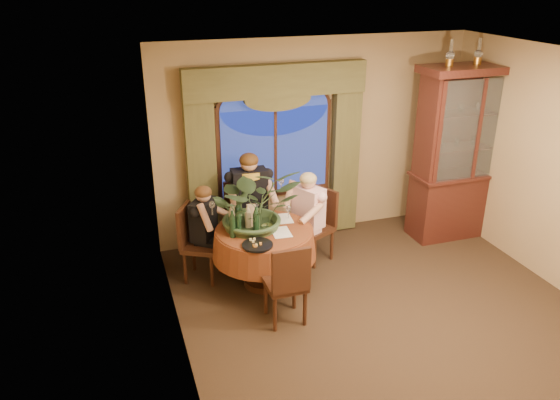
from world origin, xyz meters
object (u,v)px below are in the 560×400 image
object	(u,v)px
chair_right	(314,227)
stoneware_vase	(252,216)
person_back	(204,231)
centerpiece_plant	(254,174)
china_cabinet	(465,154)
dining_table	(264,257)
oil_lamp_right	(506,50)
chair_front_left	(285,282)
olive_bowl	(268,227)
person_pink	(308,218)
chair_back	(201,244)
oil_lamp_center	(479,52)
wine_bottle_5	(256,220)
wine_bottle_2	(232,224)
wine_bottle_3	(232,217)
wine_bottle_1	(238,222)
person_scarf	(250,205)
wine_bottle_4	(238,214)
chair_back_right	(243,219)
oil_lamp_left	(451,53)
wine_bottle_0	(248,217)

from	to	relation	value
chair_right	stoneware_vase	bearing A→B (deg)	80.95
person_back	centerpiece_plant	world-z (taller)	centerpiece_plant
china_cabinet	stoneware_vase	xyz separation A→B (m)	(-3.20, -0.39, -0.33)
chair_right	dining_table	bearing A→B (deg)	90.00
person_back	stoneware_vase	world-z (taller)	person_back
oil_lamp_right	chair_front_left	distance (m)	4.30
olive_bowl	person_pink	bearing A→B (deg)	28.42
dining_table	chair_back	size ratio (longest dim) A/B	1.31
oil_lamp_center	chair_back	bearing A→B (deg)	-178.10
chair_front_left	centerpiece_plant	bearing A→B (deg)	94.59
wine_bottle_5	wine_bottle_2	bearing A→B (deg)	-177.35
china_cabinet	wine_bottle_3	xyz separation A→B (m)	(-3.44, -0.39, -0.31)
wine_bottle_5	person_back	bearing A→B (deg)	134.95
chair_front_left	stoneware_vase	xyz separation A→B (m)	(-0.12, 0.89, 0.41)
wine_bottle_1	dining_table	bearing A→B (deg)	8.92
person_scarf	wine_bottle_4	world-z (taller)	person_scarf
chair_back_right	person_pink	xyz separation A→B (m)	(0.72, -0.56, 0.16)
stoneware_vase	wine_bottle_3	world-z (taller)	wine_bottle_3
person_back	oil_lamp_left	bearing A→B (deg)	126.33
wine_bottle_2	wine_bottle_4	distance (m)	0.28
person_pink	olive_bowl	xyz separation A→B (m)	(-0.66, -0.36, 0.14)
person_back	chair_back	bearing A→B (deg)	0.92
chair_right	chair_back	xyz separation A→B (m)	(-1.50, -0.02, 0.00)
wine_bottle_2	china_cabinet	bearing A→B (deg)	9.44
stoneware_vase	wine_bottle_0	world-z (taller)	wine_bottle_0
chair_back_right	wine_bottle_3	bearing A→B (deg)	65.73
person_back	centerpiece_plant	distance (m)	1.04
dining_table	olive_bowl	distance (m)	0.40
dining_table	oil_lamp_center	bearing A→B (deg)	9.21
wine_bottle_0	wine_bottle_4	distance (m)	0.16
china_cabinet	person_pink	size ratio (longest dim) A/B	1.92
centerpiece_plant	dining_table	bearing A→B (deg)	-59.74
oil_lamp_left	person_scarf	size ratio (longest dim) A/B	0.23
dining_table	chair_front_left	xyz separation A→B (m)	(0.00, -0.78, 0.10)
person_back	wine_bottle_3	xyz separation A→B (m)	(0.28, -0.35, 0.31)
chair_right	wine_bottle_0	xyz separation A→B (m)	(-0.99, -0.36, 0.44)
stoneware_vase	wine_bottle_1	world-z (taller)	wine_bottle_1
oil_lamp_left	olive_bowl	world-z (taller)	oil_lamp_left
chair_right	person_pink	world-z (taller)	person_pink
chair_front_left	wine_bottle_2	size ratio (longest dim) A/B	2.91
person_back	wine_bottle_2	world-z (taller)	person_back
chair_front_left	person_pink	world-z (taller)	person_pink
chair_right	chair_back_right	size ratio (longest dim) A/B	1.00
dining_table	chair_back_right	bearing A→B (deg)	91.29
chair_back_right	chair_front_left	distance (m)	1.69
dining_table	olive_bowl	bearing A→B (deg)	-13.06
wine_bottle_2	dining_table	bearing A→B (deg)	11.23
centerpiece_plant	wine_bottle_0	xyz separation A→B (m)	(-0.11, -0.09, -0.50)
chair_back_right	wine_bottle_0	bearing A→B (deg)	78.06
china_cabinet	person_back	xyz separation A→B (m)	(-3.72, -0.04, -0.62)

